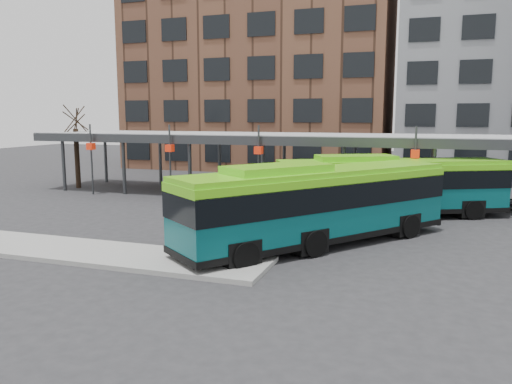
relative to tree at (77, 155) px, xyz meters
name	(u,v)px	position (x,y,z in m)	size (l,w,h in m)	color
ground	(253,248)	(18.00, -12.00, -2.43)	(120.00, 120.00, 0.00)	#28282B
boarding_island	(95,253)	(12.50, -15.00, -2.34)	(14.00, 3.00, 0.18)	gray
canopy	(318,139)	(17.94, 0.87, 1.47)	(40.00, 6.53, 4.80)	#999B9E
tree	(77,155)	(0.00, 0.00, 0.00)	(1.64, 1.64, 5.60)	black
building_brick	(262,61)	(8.00, 20.00, 8.57)	(26.00, 14.00, 22.00)	brown
bus_front	(317,203)	(20.39, -10.80, -0.62)	(9.88, 11.63, 3.49)	#074E51
bus_rear	(390,185)	(22.85, -3.77, -0.70)	(11.97, 7.63, 3.33)	#074E51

